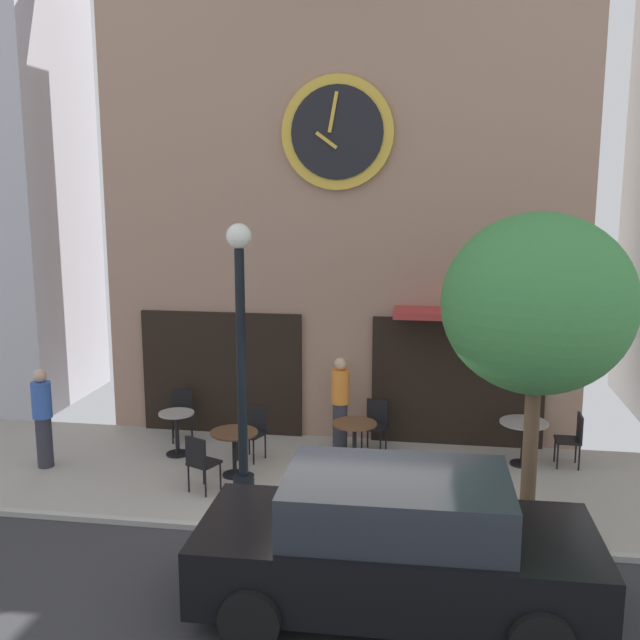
{
  "coord_description": "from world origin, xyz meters",
  "views": [
    {
      "loc": [
        0.91,
        -8.91,
        4.61
      ],
      "look_at": [
        -0.8,
        2.0,
        2.58
      ],
      "focal_mm": 41.16,
      "sensor_mm": 36.0,
      "label": 1
    }
  ],
  "objects": [
    {
      "name": "street_tree",
      "position": [
        2.23,
        0.6,
        3.11
      ],
      "size": [
        2.46,
        2.21,
        4.29
      ],
      "color": "brown",
      "rests_on": "ground_plane"
    },
    {
      "name": "cafe_table_center_left",
      "position": [
        -2.18,
        1.92,
        0.54
      ],
      "size": [
        0.76,
        0.76,
        0.74
      ],
      "color": "black",
      "rests_on": "ground_plane"
    },
    {
      "name": "cafe_table_leftmost",
      "position": [
        -0.32,
        2.63,
        0.54
      ],
      "size": [
        0.74,
        0.74,
        0.75
      ],
      "color": "black",
      "rests_on": "ground_plane"
    },
    {
      "name": "parked_car_black",
      "position": [
        0.58,
        -1.48,
        0.76
      ],
      "size": [
        4.33,
        2.08,
        1.55
      ],
      "color": "black",
      "rests_on": "ground_plane"
    },
    {
      "name": "cafe_chair_curbside",
      "position": [
        3.26,
        3.16,
        0.53
      ],
      "size": [
        0.41,
        0.41,
        0.9
      ],
      "color": "black",
      "rests_on": "ground_plane"
    },
    {
      "name": "cafe_chair_right_end",
      "position": [
        -3.6,
        3.47,
        0.53
      ],
      "size": [
        0.5,
        0.5,
        0.9
      ],
      "color": "black",
      "rests_on": "ground_plane"
    },
    {
      "name": "pedestrian_blue",
      "position": [
        -5.39,
        1.8,
        0.86
      ],
      "size": [
        0.35,
        0.35,
        1.67
      ],
      "color": "#2D2D38",
      "rests_on": "ground_plane"
    },
    {
      "name": "cafe_chair_by_entrance",
      "position": [
        -0.03,
        3.42,
        0.53
      ],
      "size": [
        0.48,
        0.48,
        0.9
      ],
      "color": "black",
      "rests_on": "ground_plane"
    },
    {
      "name": "cafe_table_center",
      "position": [
        -3.41,
        2.66,
        0.5
      ],
      "size": [
        0.61,
        0.61,
        0.76
      ],
      "color": "black",
      "rests_on": "ground_plane"
    },
    {
      "name": "street_lamp",
      "position": [
        -1.81,
        1.1,
        2.08
      ],
      "size": [
        0.36,
        0.36,
        4.09
      ],
      "color": "black",
      "rests_on": "ground_plane"
    },
    {
      "name": "cafe_chair_near_tree",
      "position": [
        -2.05,
        2.72,
        0.53
      ],
      "size": [
        0.52,
        0.52,
        0.9
      ],
      "color": "black",
      "rests_on": "ground_plane"
    },
    {
      "name": "ground_plane",
      "position": [
        0.0,
        -1.2,
        -0.02
      ],
      "size": [
        26.56,
        10.44,
        0.13
      ],
      "color": "#9E998E"
    },
    {
      "name": "cafe_table_rightmost",
      "position": [
        2.46,
        3.12,
        0.56
      ],
      "size": [
        0.8,
        0.8,
        0.75
      ],
      "color": "black",
      "rests_on": "ground_plane"
    },
    {
      "name": "clock_building",
      "position": [
        -0.8,
        5.38,
        6.21
      ],
      "size": [
        8.69,
        4.14,
        11.97
      ],
      "color": "#9E7A66",
      "rests_on": "ground_plane"
    },
    {
      "name": "pedestrian_orange",
      "position": [
        -0.65,
        3.36,
        0.86
      ],
      "size": [
        0.45,
        0.45,
        1.67
      ],
      "color": "#2D2D38",
      "rests_on": "ground_plane"
    },
    {
      "name": "cafe_chair_near_lamp",
      "position": [
        -2.5,
        1.19,
        0.53
      ],
      "size": [
        0.53,
        0.53,
        0.9
      ],
      "color": "black",
      "rests_on": "ground_plane"
    }
  ]
}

